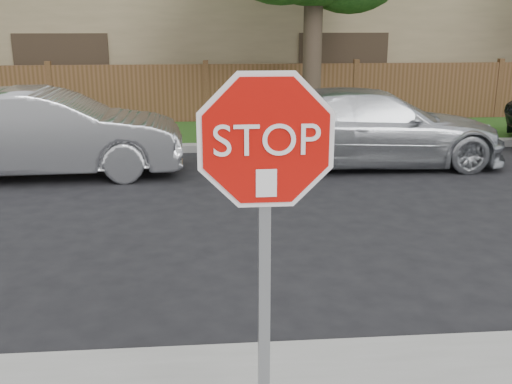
{
  "coord_description": "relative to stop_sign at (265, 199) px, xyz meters",
  "views": [
    {
      "loc": [
        -0.06,
        -4.52,
        2.76
      ],
      "look_at": [
        0.25,
        -0.9,
        1.7
      ],
      "focal_mm": 42.0,
      "sensor_mm": 36.0,
      "label": 1
    }
  ],
  "objects": [
    {
      "name": "ground",
      "position": [
        -0.25,
        1.48,
        -1.83
      ],
      "size": [
        90.0,
        90.0,
        0.0
      ],
      "primitive_type": "plane",
      "color": "black",
      "rests_on": "ground"
    },
    {
      "name": "sedan_right",
      "position": [
        2.9,
        8.12,
        -1.1
      ],
      "size": [
        5.05,
        2.06,
        1.47
      ],
      "primitive_type": "imported",
      "rotation": [
        0.0,
        0.0,
        1.57
      ],
      "color": "silver",
      "rests_on": "ground"
    },
    {
      "name": "stop_sign",
      "position": [
        0.0,
        0.0,
        0.0
      ],
      "size": [
        1.01,
        0.13,
        2.55
      ],
      "color": "gray",
      "rests_on": "sidewalk_near"
    },
    {
      "name": "sedan_left",
      "position": [
        -3.09,
        7.79,
        -1.05
      ],
      "size": [
        4.8,
        1.85,
        1.56
      ],
      "primitive_type": "imported",
      "rotation": [
        0.0,
        0.0,
        1.61
      ],
      "color": "#A9AAAD",
      "rests_on": "ground"
    },
    {
      "name": "grass_strip",
      "position": [
        -0.25,
        11.28,
        -1.77
      ],
      "size": [
        70.0,
        3.0,
        0.12
      ],
      "primitive_type": "cube",
      "color": "#1E4714",
      "rests_on": "ground"
    },
    {
      "name": "far_curb",
      "position": [
        -0.25,
        9.63,
        -1.75
      ],
      "size": [
        70.0,
        0.3,
        0.15
      ],
      "primitive_type": "cube",
      "color": "gray",
      "rests_on": "ground"
    },
    {
      "name": "fence",
      "position": [
        -0.25,
        12.88,
        -1.03
      ],
      "size": [
        70.0,
        0.12,
        1.6
      ],
      "primitive_type": "cube",
      "color": "#4D331B",
      "rests_on": "ground"
    }
  ]
}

